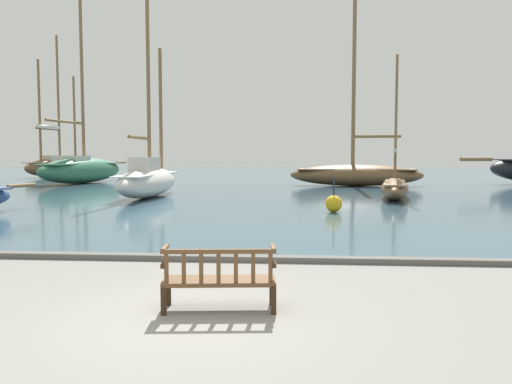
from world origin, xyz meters
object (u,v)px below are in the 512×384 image
park_bench (219,278)px  channel_buoy (334,204)px  sailboat_mid_starboard (395,186)px  sailboat_distant_harbor (149,179)px  sailboat_far_port (82,169)px  sailboat_far_starboard (58,164)px  sailboat_nearest_starboard (356,173)px

park_bench → channel_buoy: bearing=77.8°
park_bench → sailboat_mid_starboard: sailboat_mid_starboard is taller
channel_buoy → sailboat_distant_harbor: bearing=145.4°
park_bench → sailboat_mid_starboard: size_ratio=0.24×
sailboat_far_port → sailboat_distant_harbor: (8.73, -12.06, -0.19)m
sailboat_distant_harbor → sailboat_mid_starboard: 12.33m
sailboat_mid_starboard → sailboat_far_starboard: 36.54m
sailboat_nearest_starboard → sailboat_distant_harbor: 15.46m
sailboat_mid_starboard → channel_buoy: size_ratio=5.23×
sailboat_nearest_starboard → sailboat_distant_harbor: sailboat_nearest_starboard is taller
park_bench → sailboat_distant_harbor: (-6.33, 17.99, 0.54)m
sailboat_mid_starboard → park_bench: bearing=-108.5°
sailboat_far_port → channel_buoy: 25.35m
sailboat_distant_harbor → park_bench: bearing=-70.6°
sailboat_distant_harbor → sailboat_mid_starboard: size_ratio=1.55×
sailboat_nearest_starboard → park_bench: bearing=-100.8°
sailboat_far_port → sailboat_far_starboard: size_ratio=1.06×
sailboat_distant_harbor → sailboat_far_starboard: 28.01m
channel_buoy → sailboat_mid_starboard: bearing=60.3°
sailboat_distant_harbor → sailboat_far_starboard: sailboat_far_starboard is taller
sailboat_far_starboard → channel_buoy: (24.83, -29.18, -0.90)m
sailboat_far_starboard → channel_buoy: bearing=-49.6°
sailboat_far_port → sailboat_mid_starboard: size_ratio=2.10×
sailboat_nearest_starboard → sailboat_mid_starboard: sailboat_nearest_starboard is taller
park_bench → sailboat_distant_harbor: 19.08m
sailboat_far_port → sailboat_far_starboard: 13.13m
park_bench → sailboat_distant_harbor: sailboat_distant_harbor is taller
sailboat_far_port → channel_buoy: (17.62, -18.20, -0.80)m
sailboat_mid_starboard → channel_buoy: 6.95m
sailboat_distant_harbor → sailboat_far_starboard: (-15.94, 23.04, 0.29)m
channel_buoy → sailboat_nearest_starboard: bearing=80.2°
sailboat_distant_harbor → channel_buoy: bearing=-34.6°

